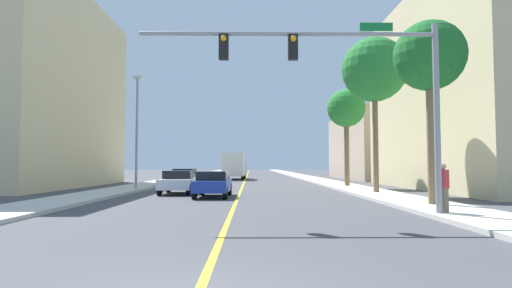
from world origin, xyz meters
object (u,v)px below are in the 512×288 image
at_px(traffic_signal_mast, 345,71).
at_px(street_lamp, 137,125).
at_px(palm_near, 429,58).
at_px(delivery_truck, 235,166).
at_px(car_blue, 213,184).
at_px(palm_mid, 374,70).
at_px(car_green, 184,177).
at_px(pedestrian, 443,188).
at_px(palm_far, 346,109).
at_px(car_white, 178,182).

relative_size(traffic_signal_mast, street_lamp, 1.31).
relative_size(palm_near, delivery_truck, 0.99).
bearing_deg(street_lamp, car_blue, -42.92).
bearing_deg(car_blue, street_lamp, 138.22).
distance_m(palm_mid, car_green, 16.85).
bearing_deg(palm_near, pedestrian, -108.05).
bearing_deg(traffic_signal_mast, palm_far, 76.41).
relative_size(palm_far, car_blue, 1.85).
bearing_deg(palm_near, car_white, 146.14).
relative_size(palm_near, palm_mid, 0.82).
xyz_separation_m(palm_mid, pedestrian, (-0.87, -9.91, -6.32)).
height_order(street_lamp, car_blue, street_lamp).
bearing_deg(car_green, car_blue, 107.99).
bearing_deg(car_blue, palm_far, 44.64).
distance_m(palm_far, car_blue, 13.85).
distance_m(street_lamp, delivery_truck, 21.39).
xyz_separation_m(traffic_signal_mast, car_blue, (-5.14, 8.39, -4.10)).
relative_size(street_lamp, car_white, 1.92).
xyz_separation_m(car_green, delivery_truck, (3.41, 14.86, 0.88)).
distance_m(street_lamp, palm_near, 18.38).
bearing_deg(car_green, delivery_truck, -102.13).
xyz_separation_m(traffic_signal_mast, delivery_truck, (-5.06, 34.04, -3.18)).
bearing_deg(palm_mid, car_green, 144.39).
xyz_separation_m(street_lamp, delivery_truck, (5.67, 20.44, -2.72)).
height_order(street_lamp, palm_far, street_lamp).
height_order(car_green, delivery_truck, delivery_truck).
xyz_separation_m(palm_near, car_white, (-11.66, 7.82, -5.39)).
bearing_deg(car_green, palm_far, 171.99).
bearing_deg(street_lamp, car_white, -39.89).
distance_m(traffic_signal_mast, palm_far, 17.75).
bearing_deg(delivery_truck, pedestrian, -74.22).
xyz_separation_m(car_green, car_white, (1.02, -8.32, -0.04)).
xyz_separation_m(car_white, delivery_truck, (2.39, 23.18, 0.92)).
bearing_deg(traffic_signal_mast, palm_near, 35.79).
distance_m(car_green, car_blue, 11.28).
distance_m(palm_far, car_white, 14.24).
relative_size(traffic_signal_mast, car_green, 2.17).
distance_m(street_lamp, car_blue, 8.47).
height_order(traffic_signal_mast, delivery_truck, traffic_signal_mast).
bearing_deg(palm_mid, street_lamp, 166.88).
bearing_deg(car_blue, car_green, 108.34).
bearing_deg(delivery_truck, traffic_signal_mast, -79.62).
bearing_deg(car_white, traffic_signal_mast, -57.08).
xyz_separation_m(palm_mid, palm_far, (0.01, 7.09, -1.33)).
bearing_deg(car_green, street_lamp, 68.73).
bearing_deg(street_lamp, car_green, 67.94).
bearing_deg(palm_far, traffic_signal_mast, -103.59).
bearing_deg(palm_far, street_lamp, -166.34).
bearing_deg(traffic_signal_mast, car_white, 124.48).
xyz_separation_m(car_blue, delivery_truck, (0.07, 25.64, 0.92)).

